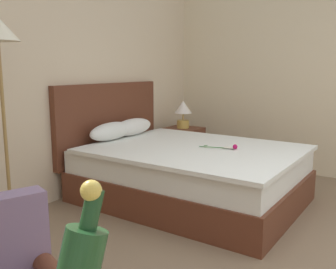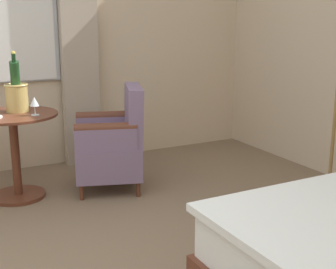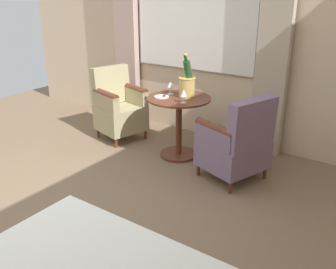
{
  "view_description": "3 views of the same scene",
  "coord_description": "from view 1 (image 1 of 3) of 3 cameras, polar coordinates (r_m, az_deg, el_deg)",
  "views": [
    {
      "loc": [
        -2.36,
        -0.13,
        1.39
      ],
      "look_at": [
        -0.36,
        1.23,
        0.96
      ],
      "focal_mm": 40.0,
      "sensor_mm": 36.0,
      "label": 1
    },
    {
      "loc": [
        1.93,
        -0.32,
        1.45
      ],
      "look_at": [
        -0.42,
        0.92,
        0.79
      ],
      "focal_mm": 50.0,
      "sensor_mm": 36.0,
      "label": 2
    },
    {
      "loc": [
        1.49,
        2.48,
        1.85
      ],
      "look_at": [
        -0.72,
        0.94,
        0.79
      ],
      "focal_mm": 40.0,
      "sensor_mm": 36.0,
      "label": 3
    }
  ],
  "objects": [
    {
      "name": "bed",
      "position": [
        4.0,
        2.35,
        -5.33
      ],
      "size": [
        1.67,
        2.26,
        1.21
      ],
      "color": "brown",
      "rests_on": "ground"
    },
    {
      "name": "bedside_lamp",
      "position": [
        5.22,
        2.31,
        3.59
      ],
      "size": [
        0.24,
        0.24,
        0.38
      ],
      "color": "gold",
      "rests_on": "nightstand"
    },
    {
      "name": "wall_headboard_side",
      "position": [
        3.96,
        -19.67,
        12.03
      ],
      "size": [
        5.45,
        0.12,
        3.13
      ],
      "color": "beige",
      "rests_on": "ground"
    },
    {
      "name": "nightstand",
      "position": [
        5.31,
        2.27,
        -1.98
      ],
      "size": [
        0.49,
        0.48,
        0.56
      ],
      "color": "brown",
      "rests_on": "ground"
    }
  ]
}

